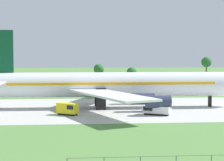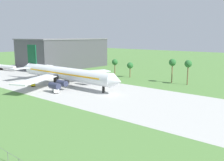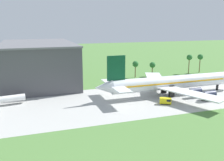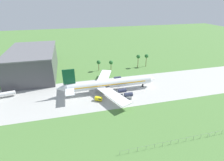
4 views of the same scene
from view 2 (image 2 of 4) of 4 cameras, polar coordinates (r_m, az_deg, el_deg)
name	(u,v)px [view 2 (image 2 of 4)]	position (r m, az deg, el deg)	size (l,w,h in m)	color
ground_plane	(112,95)	(102.09, -0.02, -3.33)	(600.00, 600.00, 0.00)	#517F3D
taxiway_strip	(112,95)	(102.09, -0.02, -3.32)	(320.00, 44.00, 0.02)	#B2B2AD
jet_airliner	(63,73)	(123.98, -11.03, 1.59)	(71.54, 57.61, 19.08)	white
regional_aircraft	(1,66)	(193.45, -24.08, 2.97)	(29.77, 26.91, 7.67)	white
baggage_tug	(33,83)	(125.62, -17.64, -0.58)	(4.97, 4.06, 2.67)	black
catering_van	(55,90)	(109.57, -12.82, -2.06)	(6.27, 4.71, 1.98)	black
terminal_building	(64,53)	(194.56, -11.01, 6.20)	(36.72, 61.20, 21.85)	#47474C
palm_tree_row	(149,64)	(137.60, 8.45, 3.78)	(49.82, 3.60, 12.32)	brown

